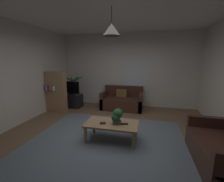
{
  "coord_description": "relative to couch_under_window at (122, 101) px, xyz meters",
  "views": [
    {
      "loc": [
        0.84,
        -3.13,
        1.76
      ],
      "look_at": [
        0.0,
        0.3,
        1.05
      ],
      "focal_mm": 24.05,
      "sensor_mm": 36.0,
      "label": 1
    }
  ],
  "objects": [
    {
      "name": "tv_stand",
      "position": [
        -1.99,
        -0.27,
        -0.03
      ],
      "size": [
        0.9,
        0.44,
        0.5
      ],
      "primitive_type": "cube",
      "color": "black",
      "rests_on": "ground"
    },
    {
      "name": "remote_on_table_1",
      "position": [
        0.46,
        -2.34,
        0.15
      ],
      "size": [
        0.17,
        0.09,
        0.02
      ],
      "primitive_type": "cube",
      "rotation": [
        0.0,
        0.0,
        1.82
      ],
      "color": "black",
      "rests_on": "coffee_table"
    },
    {
      "name": "potted_plant_on_table",
      "position": [
        0.29,
        -2.34,
        0.31
      ],
      "size": [
        0.25,
        0.25,
        0.34
      ],
      "color": "#4C4C51",
      "rests_on": "coffee_table"
    },
    {
      "name": "window_pane",
      "position": [
        0.39,
        0.48,
        0.92
      ],
      "size": [
        1.05,
        0.01,
        1.17
      ],
      "primitive_type": "cube",
      "color": "white"
    },
    {
      "name": "wall_back",
      "position": [
        0.08,
        0.51,
        1.12
      ],
      "size": [
        5.37,
        0.06,
        2.8
      ],
      "primitive_type": "cube",
      "color": "silver",
      "rests_on": "ground"
    },
    {
      "name": "bookshelf_corner",
      "position": [
        -2.18,
        -0.87,
        0.43
      ],
      "size": [
        0.7,
        0.31,
        1.4
      ],
      "color": "#A87F56",
      "rests_on": "ground"
    },
    {
      "name": "couch_under_window",
      "position": [
        0.0,
        0.0,
        0.0
      ],
      "size": [
        1.49,
        0.84,
        0.82
      ],
      "color": "#47281E",
      "rests_on": "ground"
    },
    {
      "name": "pendant_lamp",
      "position": [
        0.17,
        -2.33,
        2.09
      ],
      "size": [
        0.35,
        0.35,
        0.55
      ],
      "color": "black"
    },
    {
      "name": "remote_on_table_0",
      "position": [
        0.26,
        -2.29,
        0.15
      ],
      "size": [
        0.14,
        0.15,
        0.02
      ],
      "primitive_type": "cube",
      "rotation": [
        0.0,
        0.0,
        5.58
      ],
      "color": "black",
      "rests_on": "coffee_table"
    },
    {
      "name": "ceiling",
      "position": [
        0.08,
        -2.23,
        2.53
      ],
      "size": [
        5.25,
        5.42,
        0.02
      ],
      "primitive_type": "cube",
      "color": "white"
    },
    {
      "name": "potted_palm_corner",
      "position": [
        -2.05,
        0.17,
        0.26
      ],
      "size": [
        0.9,
        0.77,
        1.26
      ],
      "color": "#4C4C51",
      "rests_on": "ground"
    },
    {
      "name": "floor",
      "position": [
        0.08,
        -2.23,
        -0.29
      ],
      "size": [
        5.25,
        5.42,
        0.02
      ],
      "primitive_type": "cube",
      "color": "brown",
      "rests_on": "ground"
    },
    {
      "name": "coffee_table",
      "position": [
        0.17,
        -2.33,
        0.07
      ],
      "size": [
        1.16,
        0.63,
        0.41
      ],
      "color": "#A87F56",
      "rests_on": "ground"
    },
    {
      "name": "rug",
      "position": [
        0.08,
        -2.43,
        -0.27
      ],
      "size": [
        3.41,
        2.98,
        0.01
      ],
      "primitive_type": "cube",
      "color": "slate",
      "rests_on": "ground"
    },
    {
      "name": "tv",
      "position": [
        -1.99,
        -0.29,
        0.48
      ],
      "size": [
        0.8,
        0.16,
        0.5
      ],
      "color": "black",
      "rests_on": "tv_stand"
    },
    {
      "name": "wall_left",
      "position": [
        -2.57,
        -2.23,
        1.12
      ],
      "size": [
        0.06,
        5.42,
        2.8
      ],
      "primitive_type": "cube",
      "color": "silver",
      "rests_on": "ground"
    },
    {
      "name": "book_on_table_0",
      "position": [
        -0.01,
        -2.41,
        0.14
      ],
      "size": [
        0.15,
        0.13,
        0.02
      ],
      "primitive_type": "cube",
      "rotation": [
        0.0,
        0.0,
        0.23
      ],
      "color": "black",
      "rests_on": "coffee_table"
    }
  ]
}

